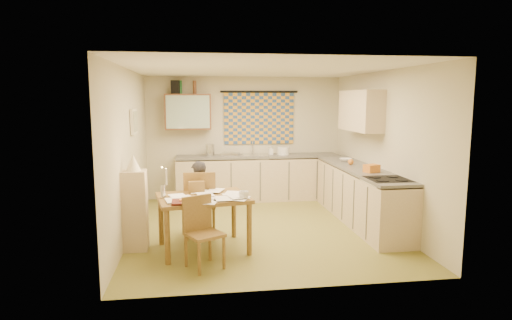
{
  "coord_description": "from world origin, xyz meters",
  "views": [
    {
      "loc": [
        -1.0,
        -6.57,
        2.05
      ],
      "look_at": [
        -0.05,
        0.2,
        1.07
      ],
      "focal_mm": 30.0,
      "sensor_mm": 36.0,
      "label": 1
    }
  ],
  "objects": [
    {
      "name": "fruit_orange",
      "position": [
        1.65,
        0.47,
        0.97
      ],
      "size": [
        0.1,
        0.1,
        0.1
      ],
      "primitive_type": "sphere",
      "color": "orange",
      "rests_on": "counter_right"
    },
    {
      "name": "bottle_green",
      "position": [
        -1.29,
        2.08,
        2.28
      ],
      "size": [
        0.09,
        0.09,
        0.26
      ],
      "primitive_type": "cylinder",
      "rotation": [
        0.0,
        0.0,
        0.32
      ],
      "color": "#195926",
      "rests_on": "wall_cabinet"
    },
    {
      "name": "magazine",
      "position": [
        -1.32,
        -1.22,
        0.76
      ],
      "size": [
        0.23,
        0.3,
        0.03
      ],
      "primitive_type": "imported",
      "rotation": [
        0.0,
        0.0,
        0.02
      ],
      "color": "maroon",
      "rests_on": "dining_table"
    },
    {
      "name": "wall_cabinet_glass",
      "position": [
        -1.15,
        1.91,
        1.8
      ],
      "size": [
        0.84,
        0.02,
        0.64
      ],
      "primitive_type": "cube",
      "color": "#99B2A5",
      "rests_on": "wall_back"
    },
    {
      "name": "book",
      "position": [
        -1.33,
        -1.07,
        0.76
      ],
      "size": [
        0.25,
        0.29,
        0.02
      ],
      "primitive_type": "imported",
      "rotation": [
        0.0,
        0.0,
        -0.2
      ],
      "color": "orange",
      "rests_on": "dining_table"
    },
    {
      "name": "kettle",
      "position": [
        -0.73,
        1.95,
        1.04
      ],
      "size": [
        0.19,
        0.19,
        0.24
      ],
      "primitive_type": "cylinder",
      "rotation": [
        0.0,
        0.0,
        -0.07
      ],
      "color": "silver",
      "rests_on": "counter_back"
    },
    {
      "name": "wall_back",
      "position": [
        0.0,
        2.26,
        1.25
      ],
      "size": [
        4.0,
        0.02,
        2.5
      ],
      "primitive_type": "cube",
      "color": "beige",
      "rests_on": "floor"
    },
    {
      "name": "window_blind",
      "position": [
        0.3,
        2.22,
        1.65
      ],
      "size": [
        1.45,
        0.03,
        1.05
      ],
      "primitive_type": "cube",
      "color": "#2A4C83",
      "rests_on": "wall_back"
    },
    {
      "name": "candle",
      "position": [
        -1.4,
        -0.93,
        1.04
      ],
      "size": [
        0.03,
        0.03,
        0.22
      ],
      "primitive_type": "cylinder",
      "rotation": [
        0.0,
        0.0,
        0.41
      ],
      "color": "white",
      "rests_on": "dining_table"
    },
    {
      "name": "bottle_brown",
      "position": [
        -1.01,
        2.08,
        2.28
      ],
      "size": [
        0.07,
        0.07,
        0.26
      ],
      "primitive_type": "cylinder",
      "rotation": [
        0.0,
        0.0,
        -0.04
      ],
      "color": "#57321D",
      "rests_on": "wall_cabinet"
    },
    {
      "name": "sink",
      "position": [
        0.2,
        1.95,
        0.88
      ],
      "size": [
        0.62,
        0.55,
        0.1
      ],
      "primitive_type": "cube",
      "rotation": [
        0.0,
        0.0,
        -0.19
      ],
      "color": "silver",
      "rests_on": "counter_back"
    },
    {
      "name": "counter_back",
      "position": [
        0.24,
        1.95,
        0.45
      ],
      "size": [
        3.3,
        0.62,
        0.92
      ],
      "color": "tan",
      "rests_on": "floor"
    },
    {
      "name": "candle_flame",
      "position": [
        -1.45,
        -0.92,
        1.16
      ],
      "size": [
        0.02,
        0.02,
        0.02
      ],
      "primitive_type": "sphere",
      "color": "#FFCC66",
      "rests_on": "dining_table"
    },
    {
      "name": "soap_bottle",
      "position": [
        0.51,
        2.0,
        1.01
      ],
      "size": [
        0.1,
        0.1,
        0.17
      ],
      "primitive_type": "imported",
      "rotation": [
        0.0,
        0.0,
        0.13
      ],
      "color": "white",
      "rests_on": "counter_back"
    },
    {
      "name": "lampshade",
      "position": [
        -1.84,
        -0.75,
        1.21
      ],
      "size": [
        0.2,
        0.2,
        0.22
      ],
      "primitive_type": "cone",
      "color": "beige",
      "rests_on": "shelf_stand"
    },
    {
      "name": "papers",
      "position": [
        -0.84,
        -0.96,
        0.76
      ],
      "size": [
        1.14,
        0.95,
        0.03
      ],
      "rotation": [
        0.0,
        0.0,
        0.18
      ],
      "color": "white",
      "rests_on": "dining_table"
    },
    {
      "name": "bowl",
      "position": [
        1.7,
        0.87,
        0.95
      ],
      "size": [
        0.33,
        0.33,
        0.06
      ],
      "primitive_type": "imported",
      "rotation": [
        0.0,
        0.0,
        -0.25
      ],
      "color": "white",
      "rests_on": "counter_right"
    },
    {
      "name": "person",
      "position": [
        -0.99,
        -0.35,
        0.58
      ],
      "size": [
        0.61,
        0.57,
        1.16
      ],
      "primitive_type": "imported",
      "rotation": [
        0.0,
        0.0,
        3.52
      ],
      "color": "black",
      "rests_on": "floor"
    },
    {
      "name": "letter_rack",
      "position": [
        -1.01,
        -0.64,
        0.83
      ],
      "size": [
        0.23,
        0.13,
        0.16
      ],
      "primitive_type": "cube",
      "rotation": [
        0.0,
        0.0,
        0.14
      ],
      "color": "brown",
      "rests_on": "dining_table"
    },
    {
      "name": "chair_near",
      "position": [
        -0.93,
        -1.51,
        0.27
      ],
      "size": [
        0.53,
        0.53,
        0.87
      ],
      "rotation": [
        0.0,
        0.0,
        0.49
      ],
      "color": "brown",
      "rests_on": "floor"
    },
    {
      "name": "print_canvas",
      "position": [
        -1.95,
        0.4,
        1.7
      ],
      "size": [
        0.01,
        0.42,
        0.32
      ],
      "primitive_type": "cube",
      "color": "#BAB7A7",
      "rests_on": "wall_left"
    },
    {
      "name": "speaker",
      "position": [
        -1.37,
        2.08,
        2.28
      ],
      "size": [
        0.2,
        0.23,
        0.26
      ],
      "primitive_type": "cube",
      "rotation": [
        0.0,
        0.0,
        -0.21
      ],
      "color": "black",
      "rests_on": "wall_cabinet"
    },
    {
      "name": "wall_cabinet",
      "position": [
        -1.15,
        2.08,
        1.8
      ],
      "size": [
        0.9,
        0.34,
        0.7
      ],
      "primitive_type": "cube",
      "color": "#57321D",
      "rests_on": "wall_back"
    },
    {
      "name": "wall_front",
      "position": [
        0.0,
        -2.26,
        1.25
      ],
      "size": [
        4.0,
        0.02,
        2.5
      ],
      "primitive_type": "cube",
      "color": "beige",
      "rests_on": "floor"
    },
    {
      "name": "mug",
      "position": [
        -0.39,
        -1.12,
        0.8
      ],
      "size": [
        0.24,
        0.24,
        0.11
      ],
      "primitive_type": "imported",
      "rotation": [
        0.0,
        0.0,
        0.47
      ],
      "color": "white",
      "rests_on": "dining_table"
    },
    {
      "name": "candle_holder",
      "position": [
        -1.45,
        -0.92,
        0.84
      ],
      "size": [
        0.07,
        0.07,
        0.18
      ],
      "primitive_type": "cylinder",
      "rotation": [
        0.0,
        0.0,
        0.13
      ],
      "color": "silver",
      "rests_on": "dining_table"
    },
    {
      "name": "stove",
      "position": [
        1.7,
        -0.89,
        0.46
      ],
      "size": [
        0.6,
        0.6,
        0.92
      ],
      "color": "white",
      "rests_on": "floor"
    },
    {
      "name": "shelf_stand",
      "position": [
        -1.84,
        -0.75,
        0.55
      ],
      "size": [
        0.32,
        0.3,
        1.1
      ],
      "primitive_type": "cube",
      "color": "tan",
      "rests_on": "floor"
    },
    {
      "name": "counter_right",
      "position": [
        1.7,
        0.13,
        0.45
      ],
      "size": [
        0.62,
        2.95,
        0.92
      ],
      "color": "tan",
      "rests_on": "floor"
    },
    {
      "name": "chair_far",
      "position": [
        -0.96,
        -0.31,
        0.31
      ],
      "size": [
        0.48,
        0.48,
        1.01
      ],
      "rotation": [
        0.0,
        0.0,
        3.1
      ],
      "color": "brown",
      "rests_on": "floor"
    },
    {
      "name": "eyeglasses",
      "position": [
        -0.73,
        -1.15,
        0.76
      ],
      "size": [
        0.14,
        0.1,
        0.02
      ],
      "primitive_type": "cube",
      "rotation": [
        0.0,
        0.0,
        0.46
      ],
      "color": "black",
      "rests_on": "dining_table"
    },
    {
      "name": "floor",
      "position": [
        0.0,
        0.0,
        -0.01
      ],
      "size": [
        4.0,
        4.5,
        0.02
      ],
      "primitive_type": "cube",
      "color": "olive",
      "rests_on": "ground"
    },
    {
      "name": "mixing_bowl",
      "position": [
        0.76,
        1.95,
        1.0
      ],
      "size": [
        0.27,
        0.27,
        0.16
      ],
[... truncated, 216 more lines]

